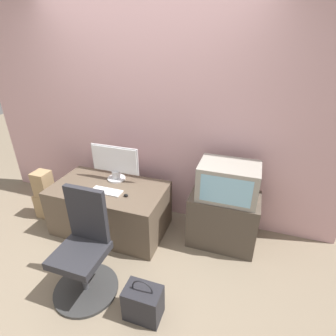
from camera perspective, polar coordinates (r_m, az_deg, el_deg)
The scene contains 12 objects.
ground_plane at distance 2.75m, azimuth -14.90°, elevation -23.21°, with size 12.00×12.00×0.00m, color #7F705B.
wall_back at distance 3.06m, azimuth -4.34°, elevation 12.07°, with size 4.40×0.05×2.60m.
desk at distance 3.15m, azimuth -12.42°, elevation -8.52°, with size 1.27×0.71×0.57m.
side_stand at distance 2.96m, azimuth 11.83°, elevation -10.80°, with size 0.71×0.45×0.59m.
main_monitor at distance 3.05m, azimuth -11.44°, elevation 1.06°, with size 0.58×0.21×0.42m.
keyboard at distance 2.91m, azimuth -13.24°, elevation -4.96°, with size 0.34×0.13×0.01m.
mouse at distance 2.79m, azimuth -9.18°, elevation -5.90°, with size 0.05×0.03×0.03m.
crt_tv at distance 2.69m, azimuth 12.97°, elevation -2.80°, with size 0.59×0.41×0.37m.
office_chair at distance 2.49m, azimuth -17.78°, elevation -17.52°, with size 0.57×0.57×0.98m.
cardboard_box_lower at distance 3.69m, azimuth -24.64°, elevation -7.33°, with size 0.26×0.20×0.31m.
cardboard_box_upper at distance 3.53m, azimuth -25.59°, elevation -3.11°, with size 0.19×0.18×0.31m.
handbag at distance 2.38m, azimuth -5.43°, elevation -27.13°, with size 0.30×0.20×0.40m.
Camera 1 is at (1.16, -1.40, 2.07)m, focal length 28.00 mm.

